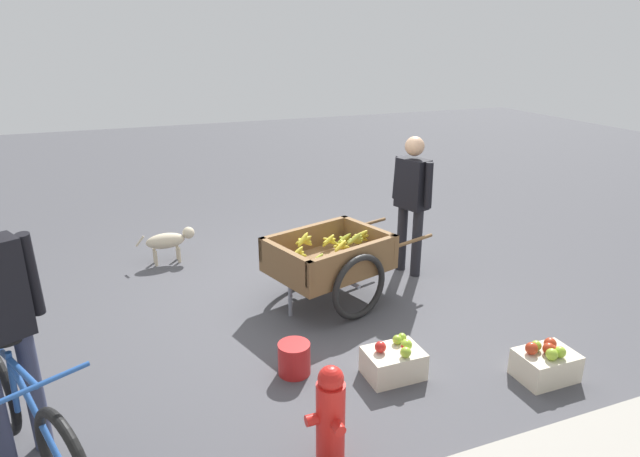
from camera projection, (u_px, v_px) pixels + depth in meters
The scene contains 9 objects.
ground_plane at pixel (314, 296), 5.55m from camera, with size 24.00×24.00×0.00m, color #47474C.
fruit_cart at pixel (329, 261), 5.31m from camera, with size 1.80×1.22×0.74m.
vendor_person at pixel (412, 194), 5.83m from camera, with size 0.29×0.53×1.53m.
bicycle at pixel (27, 420), 3.24m from camera, with size 0.81×1.51×0.85m.
dog at pixel (169, 240), 6.31m from camera, with size 0.67×0.20×0.40m.
fire_hydrant at pixel (330, 415), 3.31m from camera, with size 0.25×0.25×0.67m.
plastic_bucket at pixel (294, 358), 4.25m from camera, with size 0.26×0.26×0.26m, color #B21E1E.
apple_crate at pixel (546, 363), 4.19m from camera, with size 0.44×0.32×0.32m.
mixed_fruit_crate at pixel (394, 362), 4.22m from camera, with size 0.44×0.32×0.31m.
Camera 1 is at (1.77, 4.68, 2.51)m, focal length 30.57 mm.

